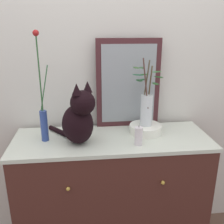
% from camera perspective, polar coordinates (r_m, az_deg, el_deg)
% --- Properties ---
extents(wall_back, '(4.40, 0.08, 2.60)m').
position_cam_1_polar(wall_back, '(1.89, -1.03, 8.62)').
color(wall_back, silver).
rests_on(wall_back, ground_plane).
extents(sideboard, '(1.29, 0.49, 0.93)m').
position_cam_1_polar(sideboard, '(1.94, 0.00, -18.24)').
color(sideboard, '#45221C').
rests_on(sideboard, ground_plane).
extents(mirror_leaning, '(0.45, 0.03, 0.62)m').
position_cam_1_polar(mirror_leaning, '(1.82, 3.61, 6.23)').
color(mirror_leaning, '#431F23').
rests_on(mirror_leaning, sideboard).
extents(cat_sitting, '(0.35, 0.38, 0.40)m').
position_cam_1_polar(cat_sitting, '(1.58, -7.38, -1.37)').
color(cat_sitting, black).
rests_on(cat_sitting, sideboard).
extents(vase_slim_green, '(0.08, 0.05, 0.68)m').
position_cam_1_polar(vase_slim_green, '(1.66, -14.98, -0.59)').
color(vase_slim_green, navy).
rests_on(vase_slim_green, sideboard).
extents(bowl_porcelain, '(0.22, 0.22, 0.06)m').
position_cam_1_polar(bowl_porcelain, '(1.78, 7.43, -3.72)').
color(bowl_porcelain, white).
rests_on(bowl_porcelain, sideboard).
extents(vase_glass_clear, '(0.23, 0.17, 0.45)m').
position_cam_1_polar(vase_glass_clear, '(1.73, 7.62, 1.30)').
color(vase_glass_clear, silver).
rests_on(vase_glass_clear, bowl_porcelain).
extents(candle_pillar, '(0.05, 0.05, 0.13)m').
position_cam_1_polar(candle_pillar, '(1.60, 5.91, -5.34)').
color(candle_pillar, silver).
rests_on(candle_pillar, sideboard).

